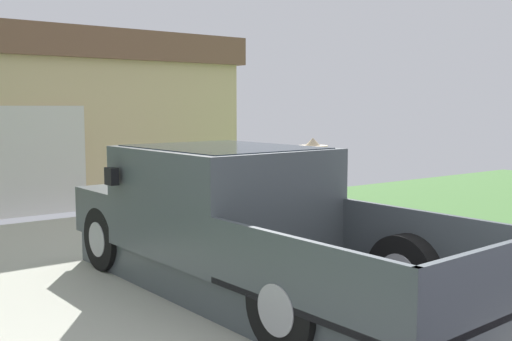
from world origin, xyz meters
TOP-DOWN VIEW (x-y plane):
  - pickup_truck at (0.14, 3.61)m, footprint 2.21×5.51m
  - person_with_hat at (1.75, 4.05)m, footprint 0.52×0.40m
  - handbag at (1.60, 3.79)m, footprint 0.31×0.19m
  - house_with_garage at (0.05, 12.85)m, footprint 8.97×6.73m

SIDE VIEW (x-z plane):
  - handbag at x=1.60m, z-range -0.08..0.35m
  - pickup_truck at x=0.14m, z-range -0.08..1.53m
  - person_with_hat at x=1.75m, z-range 0.12..1.77m
  - house_with_garage at x=0.05m, z-range 0.02..3.65m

